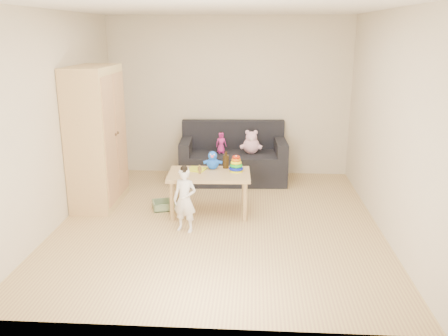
# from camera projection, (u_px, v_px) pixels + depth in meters

# --- Properties ---
(room) EXTENTS (4.50, 4.50, 4.50)m
(room) POSITION_uv_depth(u_px,v_px,m) (219.00, 122.00, 5.69)
(room) COLOR tan
(room) RESTS_ON ground
(wardrobe) EXTENTS (0.53, 1.06, 1.91)m
(wardrobe) POSITION_uv_depth(u_px,v_px,m) (96.00, 137.00, 6.48)
(wardrobe) COLOR tan
(wardrobe) RESTS_ON ground
(sofa) EXTENTS (1.73, 0.93, 0.47)m
(sofa) POSITION_uv_depth(u_px,v_px,m) (233.00, 167.00, 7.66)
(sofa) COLOR black
(sofa) RESTS_ON ground
(play_table) EXTENTS (1.10, 0.72, 0.56)m
(play_table) POSITION_uv_depth(u_px,v_px,m) (209.00, 193.00, 6.28)
(play_table) COLOR tan
(play_table) RESTS_ON ground
(storage_bin) EXTENTS (0.43, 0.37, 0.11)m
(storage_bin) POSITION_uv_depth(u_px,v_px,m) (166.00, 205.00, 6.50)
(storage_bin) COLOR gray
(storage_bin) RESTS_ON ground
(toddler) EXTENTS (0.33, 0.27, 0.78)m
(toddler) POSITION_uv_depth(u_px,v_px,m) (185.00, 200.00, 5.69)
(toddler) COLOR white
(toddler) RESTS_ON ground
(pink_bear) EXTENTS (0.33, 0.30, 0.32)m
(pink_bear) POSITION_uv_depth(u_px,v_px,m) (251.00, 144.00, 7.51)
(pink_bear) COLOR #F7B6D1
(pink_bear) RESTS_ON sofa
(doll) EXTENTS (0.19, 0.15, 0.33)m
(doll) POSITION_uv_depth(u_px,v_px,m) (221.00, 143.00, 7.52)
(doll) COLOR #D2278C
(doll) RESTS_ON sofa
(ring_stacker) EXTENTS (0.19, 0.19, 0.22)m
(ring_stacker) POSITION_uv_depth(u_px,v_px,m) (236.00, 165.00, 6.24)
(ring_stacker) COLOR #FAFF0D
(ring_stacker) RESTS_ON play_table
(brown_bottle) EXTENTS (0.08, 0.08, 0.23)m
(brown_bottle) POSITION_uv_depth(u_px,v_px,m) (226.00, 161.00, 6.39)
(brown_bottle) COLOR black
(brown_bottle) RESTS_ON play_table
(blue_plush) EXTENTS (0.25, 0.22, 0.25)m
(blue_plush) POSITION_uv_depth(u_px,v_px,m) (213.00, 160.00, 6.35)
(blue_plush) COLOR #1C63FE
(blue_plush) RESTS_ON play_table
(wooden_figure) EXTENTS (0.05, 0.04, 0.12)m
(wooden_figure) POSITION_uv_depth(u_px,v_px,m) (200.00, 169.00, 6.14)
(wooden_figure) COLOR brown
(wooden_figure) RESTS_ON play_table
(yellow_book) EXTENTS (0.27, 0.27, 0.02)m
(yellow_book) POSITION_uv_depth(u_px,v_px,m) (197.00, 169.00, 6.33)
(yellow_book) COLOR #C7D516
(yellow_book) RESTS_ON play_table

